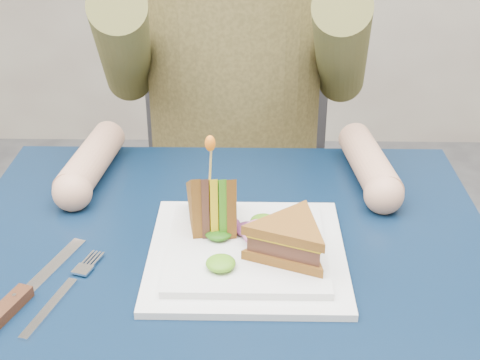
{
  "coord_description": "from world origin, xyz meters",
  "views": [
    {
      "loc": [
        0.03,
        -0.71,
        1.24
      ],
      "look_at": [
        0.02,
        0.08,
        0.82
      ],
      "focal_mm": 50.0,
      "sensor_mm": 36.0,
      "label": 1
    }
  ],
  "objects_px": {
    "chair": "(236,172)",
    "fork": "(62,293)",
    "table": "(224,320)",
    "sandwich_flat": "(290,239)",
    "plate": "(247,252)",
    "knife": "(13,303)",
    "sandwich_upright": "(212,205)",
    "diner": "(234,22)"
  },
  "relations": [
    {
      "from": "chair",
      "to": "fork",
      "type": "relative_size",
      "value": 5.29
    },
    {
      "from": "table",
      "to": "sandwich_flat",
      "type": "height_order",
      "value": "sandwich_flat"
    },
    {
      "from": "plate",
      "to": "knife",
      "type": "bearing_deg",
      "value": -158.38
    },
    {
      "from": "sandwich_flat",
      "to": "sandwich_upright",
      "type": "xyz_separation_m",
      "value": [
        -0.1,
        0.07,
        0.01
      ]
    },
    {
      "from": "diner",
      "to": "plate",
      "type": "xyz_separation_m",
      "value": [
        0.03,
        -0.5,
        -0.18
      ]
    },
    {
      "from": "fork",
      "to": "sandwich_upright",
      "type": "bearing_deg",
      "value": 36.42
    },
    {
      "from": "sandwich_flat",
      "to": "knife",
      "type": "relative_size",
      "value": 0.76
    },
    {
      "from": "chair",
      "to": "plate",
      "type": "xyz_separation_m",
      "value": [
        0.03,
        -0.62,
        0.2
      ]
    },
    {
      "from": "chair",
      "to": "sandwich_upright",
      "type": "bearing_deg",
      "value": -91.86
    },
    {
      "from": "table",
      "to": "sandwich_flat",
      "type": "xyz_separation_m",
      "value": [
        0.09,
        0.01,
        0.12
      ]
    },
    {
      "from": "fork",
      "to": "sandwich_flat",
      "type": "bearing_deg",
      "value": 12.23
    },
    {
      "from": "table",
      "to": "plate",
      "type": "xyz_separation_m",
      "value": [
        0.03,
        0.03,
        0.09
      ]
    },
    {
      "from": "diner",
      "to": "fork",
      "type": "bearing_deg",
      "value": -108.4
    },
    {
      "from": "plate",
      "to": "sandwich_upright",
      "type": "bearing_deg",
      "value": 137.19
    },
    {
      "from": "chair",
      "to": "sandwich_flat",
      "type": "height_order",
      "value": "chair"
    },
    {
      "from": "diner",
      "to": "plate",
      "type": "distance_m",
      "value": 0.53
    },
    {
      "from": "fork",
      "to": "knife",
      "type": "height_order",
      "value": "knife"
    },
    {
      "from": "diner",
      "to": "sandwich_flat",
      "type": "xyz_separation_m",
      "value": [
        0.09,
        -0.53,
        -0.14
      ]
    },
    {
      "from": "sandwich_upright",
      "to": "fork",
      "type": "relative_size",
      "value": 0.74
    },
    {
      "from": "sandwich_flat",
      "to": "fork",
      "type": "bearing_deg",
      "value": -167.77
    },
    {
      "from": "sandwich_flat",
      "to": "sandwich_upright",
      "type": "height_order",
      "value": "sandwich_upright"
    },
    {
      "from": "sandwich_flat",
      "to": "knife",
      "type": "xyz_separation_m",
      "value": [
        -0.33,
        -0.09,
        -0.04
      ]
    },
    {
      "from": "plate",
      "to": "knife",
      "type": "distance_m",
      "value": 0.3
    },
    {
      "from": "table",
      "to": "plate",
      "type": "bearing_deg",
      "value": 47.49
    },
    {
      "from": "knife",
      "to": "table",
      "type": "bearing_deg",
      "value": 17.34
    },
    {
      "from": "table",
      "to": "sandwich_flat",
      "type": "distance_m",
      "value": 0.15
    },
    {
      "from": "sandwich_flat",
      "to": "fork",
      "type": "height_order",
      "value": "sandwich_flat"
    },
    {
      "from": "plate",
      "to": "fork",
      "type": "distance_m",
      "value": 0.24
    },
    {
      "from": "sandwich_upright",
      "to": "plate",
      "type": "bearing_deg",
      "value": -42.81
    },
    {
      "from": "table",
      "to": "sandwich_upright",
      "type": "distance_m",
      "value": 0.16
    },
    {
      "from": "plate",
      "to": "fork",
      "type": "xyz_separation_m",
      "value": [
        -0.23,
        -0.09,
        -0.01
      ]
    },
    {
      "from": "diner",
      "to": "sandwich_flat",
      "type": "height_order",
      "value": "diner"
    },
    {
      "from": "chair",
      "to": "plate",
      "type": "height_order",
      "value": "chair"
    },
    {
      "from": "sandwich_upright",
      "to": "diner",
      "type": "bearing_deg",
      "value": 87.69
    },
    {
      "from": "diner",
      "to": "sandwich_upright",
      "type": "distance_m",
      "value": 0.48
    },
    {
      "from": "plate",
      "to": "sandwich_upright",
      "type": "xyz_separation_m",
      "value": [
        -0.05,
        0.04,
        0.05
      ]
    },
    {
      "from": "knife",
      "to": "chair",
      "type": "bearing_deg",
      "value": 71.12
    },
    {
      "from": "sandwich_upright",
      "to": "fork",
      "type": "xyz_separation_m",
      "value": [
        -0.18,
        -0.13,
        -0.05
      ]
    },
    {
      "from": "chair",
      "to": "plate",
      "type": "bearing_deg",
      "value": -87.2
    },
    {
      "from": "chair",
      "to": "sandwich_flat",
      "type": "distance_m",
      "value": 0.69
    },
    {
      "from": "sandwich_upright",
      "to": "fork",
      "type": "distance_m",
      "value": 0.23
    },
    {
      "from": "plate",
      "to": "knife",
      "type": "xyz_separation_m",
      "value": [
        -0.28,
        -0.11,
        -0.0
      ]
    }
  ]
}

